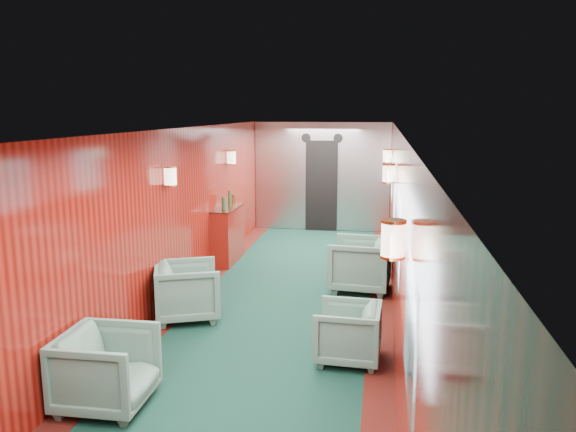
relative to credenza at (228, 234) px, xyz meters
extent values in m
plane|color=#0E3327|center=(1.34, -2.95, -0.50)|extent=(12.00, 12.00, 0.00)
cube|color=white|center=(1.34, -2.95, 1.85)|extent=(3.00, 12.00, 0.10)
cube|color=white|center=(1.34, -2.95, 1.86)|extent=(1.20, 12.00, 0.06)
cube|color=maroon|center=(1.34, 3.05, 0.70)|extent=(3.00, 0.10, 2.40)
cube|color=maroon|center=(-0.16, -2.95, 0.70)|extent=(0.10, 12.00, 2.40)
cube|color=maroon|center=(2.84, -2.95, 0.70)|extent=(0.10, 12.00, 2.40)
cube|color=#390F0B|center=(-0.01, -2.95, -0.50)|extent=(0.30, 12.00, 0.01)
cube|color=#390F0B|center=(2.69, -2.95, -0.50)|extent=(0.30, 12.00, 0.01)
cube|color=#BABCC2|center=(1.34, 2.97, 0.70)|extent=(2.98, 0.12, 2.38)
cube|color=black|center=(1.34, 2.89, 0.50)|extent=(0.70, 0.06, 2.00)
cylinder|color=black|center=(0.99, 2.90, 1.55)|extent=(0.20, 0.04, 0.20)
cylinder|color=black|center=(1.69, 2.90, 1.55)|extent=(0.20, 0.04, 0.20)
cube|color=silver|center=(2.83, -6.45, 0.95)|extent=(0.02, 1.10, 0.80)
cube|color=#46686A|center=(2.82, -6.45, 0.95)|extent=(0.01, 0.96, 0.66)
cube|color=silver|center=(2.83, -3.95, 0.95)|extent=(0.02, 1.10, 0.80)
cube|color=#46686A|center=(2.82, -3.95, 0.95)|extent=(0.01, 0.96, 0.66)
cube|color=silver|center=(2.83, -1.45, 0.95)|extent=(0.02, 1.10, 0.80)
cube|color=#46686A|center=(2.82, -1.45, 0.95)|extent=(0.01, 0.96, 0.66)
cube|color=silver|center=(2.83, 1.05, 0.95)|extent=(0.02, 1.10, 0.80)
cube|color=#46686A|center=(2.82, 1.05, 0.95)|extent=(0.01, 0.96, 0.66)
cylinder|color=#FFECC6|center=(2.74, -5.65, 1.30)|extent=(0.16, 0.16, 0.24)
cylinder|color=#B97734|center=(2.74, -5.65, 1.18)|extent=(0.17, 0.17, 0.02)
cylinder|color=#FFECC6|center=(-0.06, -2.45, 1.30)|extent=(0.16, 0.16, 0.24)
cylinder|color=#B97734|center=(-0.06, -2.45, 1.18)|extent=(0.17, 0.17, 0.02)
cylinder|color=#FFECC6|center=(2.74, -1.65, 1.30)|extent=(0.16, 0.16, 0.24)
cylinder|color=#B97734|center=(2.74, -1.65, 1.18)|extent=(0.17, 0.17, 0.02)
cylinder|color=#FFECC6|center=(-0.06, 0.55, 1.30)|extent=(0.16, 0.16, 0.24)
cylinder|color=#B97734|center=(-0.06, 0.55, 1.18)|extent=(0.17, 0.17, 0.02)
cylinder|color=#FFECC6|center=(2.74, 1.35, 1.30)|extent=(0.16, 0.16, 0.24)
cylinder|color=#B97734|center=(2.74, 1.35, 1.18)|extent=(0.17, 0.17, 0.02)
cube|color=maroon|center=(0.00, 0.00, -0.02)|extent=(0.32, 1.08, 0.97)
cube|color=black|center=(0.01, 0.00, 0.47)|extent=(0.34, 1.10, 0.02)
cylinder|color=#244928|center=(0.02, -0.27, 0.59)|extent=(0.07, 0.07, 0.22)
cylinder|color=#244928|center=(0.02, 0.11, 0.62)|extent=(0.06, 0.06, 0.28)
cylinder|color=#B97734|center=(0.02, 0.32, 0.57)|extent=(0.08, 0.08, 0.18)
imported|color=#1F4843|center=(0.27, -4.99, -0.14)|extent=(0.79, 0.77, 0.71)
imported|color=#1F4843|center=(0.24, -2.77, -0.13)|extent=(1.04, 1.03, 0.73)
imported|color=#1F4843|center=(2.34, -3.68, -0.19)|extent=(0.71, 0.70, 0.62)
imported|color=#1F4843|center=(2.37, -1.24, -0.11)|extent=(0.94, 0.92, 0.79)
camera|label=1|loc=(2.65, -9.34, 2.14)|focal=35.00mm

